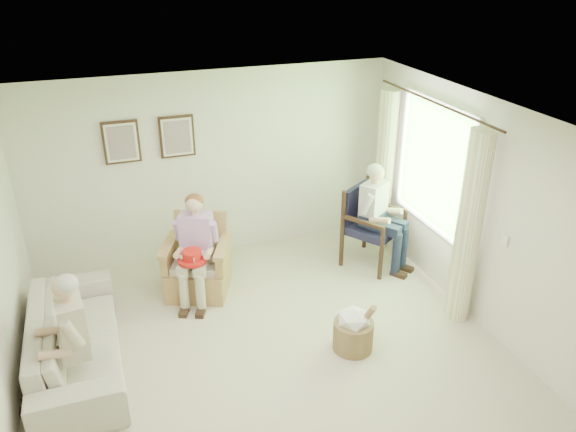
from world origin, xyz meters
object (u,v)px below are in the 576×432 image
object	(u,v)px
sofa	(75,338)
red_hat	(192,257)
person_wicker	(197,242)
wicker_armchair	(198,268)
hatbox	(354,329)
wood_armchair	(371,221)
person_sofa	(69,332)
person_dark	(378,209)

from	to	relation	value
sofa	red_hat	size ratio (longest dim) A/B	6.33
sofa	person_wicker	distance (m)	1.77
wicker_armchair	red_hat	distance (m)	0.49
red_hat	hatbox	size ratio (longest dim) A/B	0.54
wicker_armchair	hatbox	xyz separation A→B (m)	(1.36, -1.73, -0.06)
wicker_armchair	sofa	size ratio (longest dim) A/B	0.44
person_wicker	sofa	bearing A→B (deg)	-126.89
hatbox	wood_armchair	bearing A→B (deg)	58.24
wood_armchair	sofa	distance (m)	4.02
person_sofa	wood_armchair	bearing A→B (deg)	103.64
wood_armchair	person_sofa	distance (m)	4.16
wood_armchair	person_dark	distance (m)	0.31
wood_armchair	person_sofa	xyz separation A→B (m)	(-3.90, -1.43, 0.15)
hatbox	person_sofa	bearing A→B (deg)	174.53
wood_armchair	person_wicker	world-z (taller)	person_wicker
person_wicker	wicker_armchair	bearing A→B (deg)	113.10
wicker_armchair	sofa	xyz separation A→B (m)	(-1.48, -0.99, 0.01)
red_hat	person_sofa	bearing A→B (deg)	-140.37
wood_armchair	person_dark	world-z (taller)	person_dark
sofa	person_dark	size ratio (longest dim) A/B	1.55
wood_armchair	sofa	size ratio (longest dim) A/B	0.49
sofa	wood_armchair	bearing A→B (deg)	-76.24
person_sofa	hatbox	world-z (taller)	person_sofa
wood_armchair	sofa	xyz separation A→B (m)	(-3.90, -0.96, -0.27)
person_wicker	person_sofa	xyz separation A→B (m)	(-1.48, -1.33, -0.02)
wood_armchair	person_wicker	bearing A→B (deg)	148.45
wicker_armchair	wood_armchair	world-z (taller)	wood_armchair
wood_armchair	person_dark	size ratio (longest dim) A/B	0.76
person_wicker	wood_armchair	bearing A→B (deg)	25.45
person_dark	person_sofa	size ratio (longest dim) A/B	1.11
wicker_armchair	hatbox	world-z (taller)	wicker_armchair
wood_armchair	person_wicker	size ratio (longest dim) A/B	0.82
person_wicker	person_sofa	world-z (taller)	person_wicker
hatbox	red_hat	bearing A→B (deg)	136.01
wicker_armchair	person_wicker	size ratio (longest dim) A/B	0.74
person_dark	wicker_armchair	bearing A→B (deg)	141.14
person_wicker	red_hat	world-z (taller)	person_wicker
hatbox	sofa	bearing A→B (deg)	165.29
person_sofa	red_hat	xyz separation A→B (m)	(1.38, 1.14, -0.08)
person_dark	hatbox	distance (m)	1.95
wood_armchair	person_dark	xyz separation A→B (m)	(-0.00, -0.18, 0.26)
person_wicker	person_sofa	size ratio (longest dim) A/B	1.02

